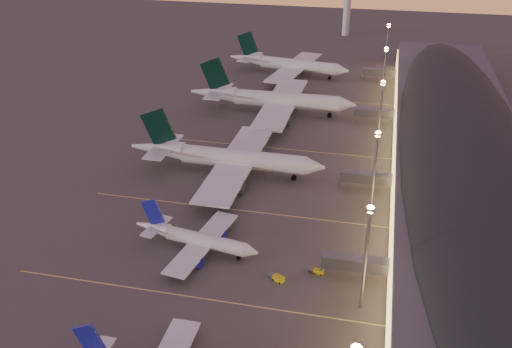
{
  "coord_description": "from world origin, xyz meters",
  "views": [
    {
      "loc": [
        35.78,
        -101.71,
        82.86
      ],
      "look_at": [
        2.0,
        45.0,
        7.0
      ],
      "focal_mm": 40.0,
      "sensor_mm": 36.0,
      "label": 1
    }
  ],
  "objects_px": {
    "airliner_wide_far": "(288,64)",
    "baggage_tug_d": "(277,278)",
    "airliner_wide_near": "(226,158)",
    "baggage_tug_c": "(317,271)",
    "airliner_narrow_north": "(195,239)",
    "airliner_wide_mid": "(272,99)"
  },
  "relations": [
    {
      "from": "airliner_wide_near",
      "to": "baggage_tug_d",
      "type": "relative_size",
      "value": 14.84
    },
    {
      "from": "airliner_narrow_north",
      "to": "airliner_wide_far",
      "type": "xyz_separation_m",
      "value": [
        -3.88,
        155.52,
        1.9
      ]
    },
    {
      "from": "airliner_narrow_north",
      "to": "airliner_wide_near",
      "type": "height_order",
      "value": "airliner_wide_near"
    },
    {
      "from": "airliner_narrow_north",
      "to": "baggage_tug_c",
      "type": "xyz_separation_m",
      "value": [
        31.43,
        -3.06,
        -2.71
      ]
    },
    {
      "from": "airliner_wide_near",
      "to": "baggage_tug_d",
      "type": "xyz_separation_m",
      "value": [
        26.93,
        -51.82,
        -4.76
      ]
    },
    {
      "from": "airliner_wide_near",
      "to": "airliner_wide_far",
      "type": "relative_size",
      "value": 1.04
    },
    {
      "from": "airliner_narrow_north",
      "to": "airliner_wide_near",
      "type": "xyz_separation_m",
      "value": [
        -4.29,
        43.96,
        2.12
      ]
    },
    {
      "from": "airliner_wide_far",
      "to": "airliner_wide_near",
      "type": "bearing_deg",
      "value": -80.66
    },
    {
      "from": "airliner_wide_far",
      "to": "baggage_tug_c",
      "type": "bearing_deg",
      "value": -67.89
    },
    {
      "from": "airliner_wide_mid",
      "to": "airliner_wide_far",
      "type": "distance_m",
      "value": 54.08
    },
    {
      "from": "airliner_narrow_north",
      "to": "airliner_wide_far",
      "type": "relative_size",
      "value": 0.56
    },
    {
      "from": "airliner_narrow_north",
      "to": "baggage_tug_d",
      "type": "bearing_deg",
      "value": -9.83
    },
    {
      "from": "airliner_narrow_north",
      "to": "baggage_tug_d",
      "type": "relative_size",
      "value": 7.96
    },
    {
      "from": "airliner_wide_far",
      "to": "baggage_tug_c",
      "type": "relative_size",
      "value": 16.95
    },
    {
      "from": "airliner_narrow_north",
      "to": "airliner_wide_near",
      "type": "distance_m",
      "value": 44.22
    },
    {
      "from": "airliner_wide_near",
      "to": "baggage_tug_d",
      "type": "bearing_deg",
      "value": -61.9
    },
    {
      "from": "airliner_wide_mid",
      "to": "baggage_tug_d",
      "type": "xyz_separation_m",
      "value": [
        23.57,
        -109.38,
        -5.1
      ]
    },
    {
      "from": "airliner_wide_far",
      "to": "baggage_tug_d",
      "type": "distance_m",
      "value": 165.58
    },
    {
      "from": "airliner_wide_far",
      "to": "baggage_tug_d",
      "type": "height_order",
      "value": "airliner_wide_far"
    },
    {
      "from": "airliner_wide_near",
      "to": "baggage_tug_c",
      "type": "relative_size",
      "value": 17.69
    },
    {
      "from": "airliner_wide_far",
      "to": "baggage_tug_c",
      "type": "xyz_separation_m",
      "value": [
        35.31,
        -158.58,
        -4.61
      ]
    },
    {
      "from": "airliner_narrow_north",
      "to": "baggage_tug_c",
      "type": "bearing_deg",
      "value": 3.74
    }
  ]
}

